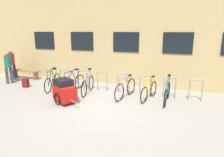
{
  "coord_description": "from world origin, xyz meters",
  "views": [
    {
      "loc": [
        2.68,
        -6.25,
        2.71
      ],
      "look_at": [
        -0.15,
        1.6,
        0.68
      ],
      "focal_mm": 31.78,
      "sensor_mm": 36.0,
      "label": 1
    }
  ],
  "objects_px": {
    "bicycle_pink": "(125,89)",
    "bicycle_yellow": "(149,90)",
    "person_by_bench": "(12,63)",
    "person_browsing": "(8,65)",
    "bicycle_teal": "(167,93)",
    "bicycle_blue": "(73,83)",
    "wooden_bench": "(25,72)",
    "bicycle_green": "(53,82)",
    "backpack": "(26,83)",
    "bicycle_silver": "(88,85)",
    "bike_trailer": "(64,91)"
  },
  "relations": [
    {
      "from": "wooden_bench",
      "to": "person_by_bench",
      "type": "relative_size",
      "value": 1.11
    },
    {
      "from": "person_by_bench",
      "to": "person_browsing",
      "type": "relative_size",
      "value": 1.02
    },
    {
      "from": "bicycle_pink",
      "to": "backpack",
      "type": "height_order",
      "value": "bicycle_pink"
    },
    {
      "from": "bicycle_pink",
      "to": "bicycle_blue",
      "type": "height_order",
      "value": "bicycle_blue"
    },
    {
      "from": "bicycle_green",
      "to": "bicycle_silver",
      "type": "height_order",
      "value": "bicycle_green"
    },
    {
      "from": "wooden_bench",
      "to": "bike_trailer",
      "type": "bearing_deg",
      "value": -30.96
    },
    {
      "from": "bicycle_yellow",
      "to": "person_by_bench",
      "type": "distance_m",
      "value": 7.76
    },
    {
      "from": "bicycle_teal",
      "to": "person_browsing",
      "type": "distance_m",
      "value": 8.01
    },
    {
      "from": "bicycle_silver",
      "to": "bicycle_teal",
      "type": "bearing_deg",
      "value": 0.39
    },
    {
      "from": "bicycle_pink",
      "to": "bike_trailer",
      "type": "bearing_deg",
      "value": -146.11
    },
    {
      "from": "bicycle_silver",
      "to": "person_browsing",
      "type": "height_order",
      "value": "person_browsing"
    },
    {
      "from": "bike_trailer",
      "to": "person_browsing",
      "type": "bearing_deg",
      "value": 161.04
    },
    {
      "from": "bicycle_teal",
      "to": "person_by_bench",
      "type": "relative_size",
      "value": 1.03
    },
    {
      "from": "bicycle_silver",
      "to": "backpack",
      "type": "bearing_deg",
      "value": -176.44
    },
    {
      "from": "bicycle_yellow",
      "to": "person_browsing",
      "type": "distance_m",
      "value": 7.3
    },
    {
      "from": "bicycle_blue",
      "to": "bike_trailer",
      "type": "xyz_separation_m",
      "value": [
        0.52,
        -1.46,
        0.1
      ]
    },
    {
      "from": "bicycle_blue",
      "to": "bicycle_yellow",
      "type": "relative_size",
      "value": 1.01
    },
    {
      "from": "bicycle_pink",
      "to": "backpack",
      "type": "xyz_separation_m",
      "value": [
        -5.01,
        -0.19,
        -0.17
      ]
    },
    {
      "from": "bicycle_green",
      "to": "bicycle_yellow",
      "type": "relative_size",
      "value": 1.0
    },
    {
      "from": "wooden_bench",
      "to": "person_by_bench",
      "type": "bearing_deg",
      "value": -130.64
    },
    {
      "from": "bicycle_green",
      "to": "backpack",
      "type": "distance_m",
      "value": 1.51
    },
    {
      "from": "person_browsing",
      "to": "backpack",
      "type": "relative_size",
      "value": 3.8
    },
    {
      "from": "bicycle_blue",
      "to": "backpack",
      "type": "relative_size",
      "value": 3.73
    },
    {
      "from": "wooden_bench",
      "to": "bicycle_yellow",
      "type": "bearing_deg",
      "value": -8.66
    },
    {
      "from": "bicycle_blue",
      "to": "person_by_bench",
      "type": "height_order",
      "value": "person_by_bench"
    },
    {
      "from": "bike_trailer",
      "to": "person_by_bench",
      "type": "xyz_separation_m",
      "value": [
        -4.74,
        2.13,
        0.5
      ]
    },
    {
      "from": "bicycle_green",
      "to": "bicycle_silver",
      "type": "xyz_separation_m",
      "value": [
        1.78,
        0.09,
        0.0
      ]
    },
    {
      "from": "bicycle_teal",
      "to": "bicycle_blue",
      "type": "bearing_deg",
      "value": 179.21
    },
    {
      "from": "bicycle_blue",
      "to": "bike_trailer",
      "type": "relative_size",
      "value": 1.16
    },
    {
      "from": "person_browsing",
      "to": "bicycle_pink",
      "type": "bearing_deg",
      "value": -1.03
    },
    {
      "from": "bicycle_yellow",
      "to": "bicycle_teal",
      "type": "height_order",
      "value": "bicycle_teal"
    },
    {
      "from": "bicycle_green",
      "to": "bike_trailer",
      "type": "xyz_separation_m",
      "value": [
        1.48,
        -1.29,
        0.1
      ]
    },
    {
      "from": "bike_trailer",
      "to": "backpack",
      "type": "height_order",
      "value": "bike_trailer"
    },
    {
      "from": "bicycle_blue",
      "to": "wooden_bench",
      "type": "height_order",
      "value": "bicycle_blue"
    },
    {
      "from": "bicycle_silver",
      "to": "person_by_bench",
      "type": "distance_m",
      "value": 5.12
    },
    {
      "from": "bicycle_pink",
      "to": "person_browsing",
      "type": "height_order",
      "value": "person_browsing"
    },
    {
      "from": "bicycle_yellow",
      "to": "bike_trailer",
      "type": "distance_m",
      "value": 3.33
    },
    {
      "from": "bicycle_teal",
      "to": "bike_trailer",
      "type": "relative_size",
      "value": 1.24
    },
    {
      "from": "wooden_bench",
      "to": "bicycle_teal",
      "type": "bearing_deg",
      "value": -8.48
    },
    {
      "from": "bicycle_blue",
      "to": "bicycle_green",
      "type": "xyz_separation_m",
      "value": [
        -0.96,
        -0.17,
        0.01
      ]
    },
    {
      "from": "person_by_bench",
      "to": "backpack",
      "type": "bearing_deg",
      "value": -28.5
    },
    {
      "from": "bike_trailer",
      "to": "person_browsing",
      "type": "xyz_separation_m",
      "value": [
        -4.3,
        1.48,
        0.48
      ]
    },
    {
      "from": "bicycle_pink",
      "to": "person_browsing",
      "type": "distance_m",
      "value": 6.35
    },
    {
      "from": "bicycle_blue",
      "to": "bicycle_teal",
      "type": "relative_size",
      "value": 0.94
    },
    {
      "from": "bicycle_teal",
      "to": "bicycle_green",
      "type": "bearing_deg",
      "value": -178.73
    },
    {
      "from": "bike_trailer",
      "to": "person_by_bench",
      "type": "bearing_deg",
      "value": 155.78
    },
    {
      "from": "bicycle_pink",
      "to": "bicycle_yellow",
      "type": "distance_m",
      "value": 0.96
    },
    {
      "from": "bicycle_blue",
      "to": "bike_trailer",
      "type": "bearing_deg",
      "value": -70.42
    },
    {
      "from": "wooden_bench",
      "to": "bicycle_green",
      "type": "bearing_deg",
      "value": -24.69
    },
    {
      "from": "bicycle_green",
      "to": "bicycle_teal",
      "type": "xyz_separation_m",
      "value": [
        5.17,
        0.11,
        -0.0
      ]
    }
  ]
}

